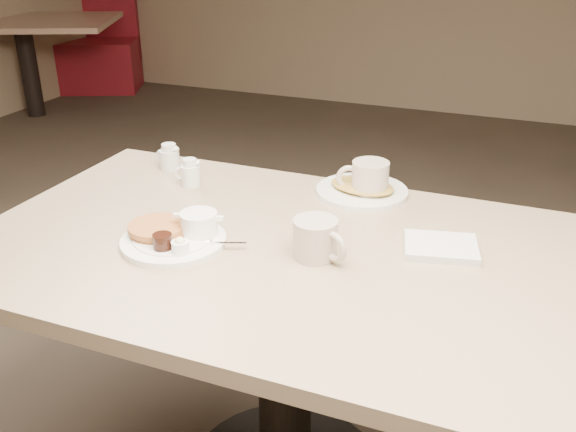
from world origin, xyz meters
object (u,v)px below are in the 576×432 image
at_px(coffee_mug_far, 368,179).
at_px(main_plate, 176,234).
at_px(coffee_mug_near, 317,238).
at_px(booth_back_left, 58,45).
at_px(diner_table, 285,308).
at_px(hash_plate, 362,189).
at_px(creamer_right, 169,158).
at_px(creamer_left, 190,173).

bearing_deg(coffee_mug_far, main_plate, -128.24).
height_order(coffee_mug_near, booth_back_left, booth_back_left).
height_order(coffee_mug_near, coffee_mug_far, coffee_mug_far).
height_order(main_plate, booth_back_left, booth_back_left).
bearing_deg(coffee_mug_far, diner_table, -105.48).
bearing_deg(diner_table, hash_plate, 77.70).
height_order(coffee_mug_near, creamer_right, coffee_mug_near).
xyz_separation_m(diner_table, coffee_mug_far, (0.10, 0.36, 0.22)).
height_order(diner_table, coffee_mug_near, coffee_mug_near).
bearing_deg(hash_plate, coffee_mug_near, -89.41).
height_order(main_plate, hash_plate, main_plate).
xyz_separation_m(diner_table, main_plate, (-0.24, -0.08, 0.19)).
bearing_deg(creamer_left, hash_plate, 14.49).
bearing_deg(hash_plate, diner_table, -102.30).
height_order(hash_plate, booth_back_left, booth_back_left).
height_order(coffee_mug_far, creamer_right, coffee_mug_far).
height_order(main_plate, coffee_mug_near, coffee_mug_near).
xyz_separation_m(main_plate, creamer_right, (-0.27, 0.42, 0.01)).
distance_m(coffee_mug_far, creamer_right, 0.62).
bearing_deg(main_plate, diner_table, 17.40).
xyz_separation_m(coffee_mug_near, hash_plate, (-0.00, 0.39, -0.03)).
distance_m(diner_table, creamer_left, 0.51).
distance_m(main_plate, hash_plate, 0.55).
height_order(creamer_left, creamer_right, same).
distance_m(coffee_mug_near, creamer_left, 0.55).
distance_m(coffee_mug_near, coffee_mug_far, 0.38).
relative_size(diner_table, creamer_left, 18.75).
bearing_deg(hash_plate, creamer_right, -177.14).
xyz_separation_m(diner_table, hash_plate, (0.08, 0.37, 0.18)).
distance_m(coffee_mug_near, creamer_right, 0.70).
relative_size(main_plate, creamer_right, 3.51).
distance_m(coffee_mug_far, hash_plate, 0.04).
height_order(coffee_mug_near, creamer_left, coffee_mug_near).
relative_size(main_plate, creamer_left, 4.02).
bearing_deg(booth_back_left, diner_table, -43.59).
relative_size(diner_table, hash_plate, 4.89).
distance_m(diner_table, main_plate, 0.32).
bearing_deg(coffee_mug_near, hash_plate, 90.59).
height_order(diner_table, hash_plate, hash_plate).
bearing_deg(booth_back_left, main_plate, -46.23).
relative_size(main_plate, hash_plate, 1.05).
xyz_separation_m(creamer_right, booth_back_left, (-3.09, 3.10, -0.38)).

